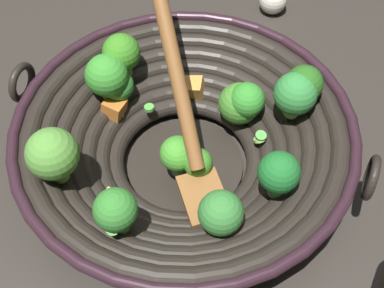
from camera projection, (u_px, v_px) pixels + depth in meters
ground_plane at (185, 167)px, 0.70m from camera, size 4.00×4.00×0.00m
wok at (185, 139)px, 0.65m from camera, size 0.42×0.42×0.27m
garlic_bulb at (273, 0)px, 0.88m from camera, size 0.05×0.05×0.05m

